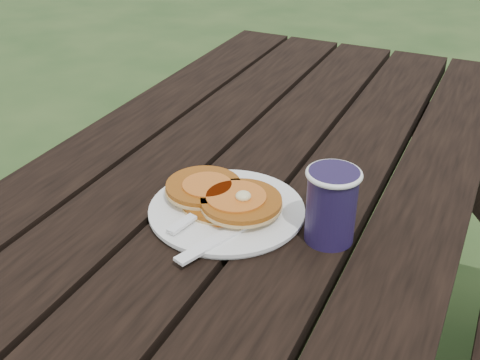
% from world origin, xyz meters
% --- Properties ---
extents(plate, '(0.30, 0.30, 0.01)m').
position_xyz_m(plate, '(0.03, -0.03, 0.76)').
color(plate, white).
rests_on(plate, picnic_table).
extents(pancake_stack, '(0.20, 0.14, 0.04)m').
position_xyz_m(pancake_stack, '(0.02, -0.02, 0.77)').
color(pancake_stack, '#9E5111').
rests_on(pancake_stack, plate).
extents(knife, '(0.08, 0.18, 0.00)m').
position_xyz_m(knife, '(0.06, -0.10, 0.76)').
color(knife, white).
rests_on(knife, plate).
extents(fork, '(0.06, 0.16, 0.01)m').
position_xyz_m(fork, '(-0.00, -0.08, 0.77)').
color(fork, white).
rests_on(fork, plate).
extents(coffee_cup, '(0.08, 0.08, 0.11)m').
position_xyz_m(coffee_cup, '(0.19, -0.02, 0.81)').
color(coffee_cup, '#1E153A').
rests_on(coffee_cup, picnic_table).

